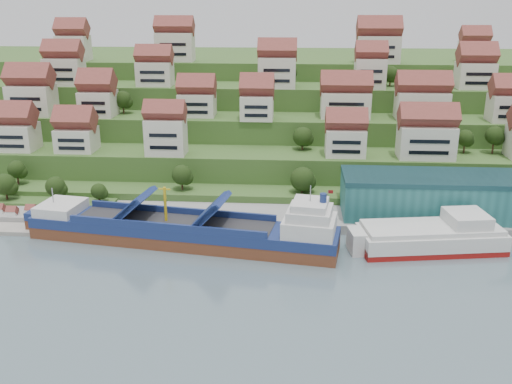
{
  "coord_description": "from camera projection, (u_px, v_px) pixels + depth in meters",
  "views": [
    {
      "loc": [
        9.94,
        -115.1,
        51.96
      ],
      "look_at": [
        1.11,
        14.0,
        8.0
      ],
      "focal_mm": 40.0,
      "sensor_mm": 36.0,
      "label": 1
    }
  ],
  "objects": [
    {
      "name": "flagpole",
      "position": [
        328.0,
        204.0,
        132.14
      ],
      "size": [
        1.28,
        0.16,
        8.0
      ],
      "color": "gray",
      "rests_on": "quay"
    },
    {
      "name": "warehouse",
      "position": [
        468.0,
        196.0,
        136.47
      ],
      "size": [
        60.0,
        15.0,
        10.0
      ],
      "primitive_type": "cube",
      "color": "#266868",
      "rests_on": "quay"
    },
    {
      "name": "second_ship",
      "position": [
        433.0,
        237.0,
        124.02
      ],
      "size": [
        32.15,
        16.01,
        8.92
      ],
      "rotation": [
        0.0,
        0.0,
        0.16
      ],
      "color": "maroon",
      "rests_on": "ground"
    },
    {
      "name": "hillside",
      "position": [
        269.0,
        111.0,
        220.48
      ],
      "size": [
        260.0,
        128.0,
        31.0
      ],
      "color": "#2D4C1E",
      "rests_on": "ground"
    },
    {
      "name": "hillside_village",
      "position": [
        267.0,
        94.0,
        174.73
      ],
      "size": [
        158.15,
        64.13,
        29.78
      ],
      "color": "beige",
      "rests_on": "ground"
    },
    {
      "name": "beach_huts",
      "position": [
        6.0,
        214.0,
        139.44
      ],
      "size": [
        14.4,
        3.7,
        2.2
      ],
      "color": "white",
      "rests_on": "pebble_beach"
    },
    {
      "name": "cargo_ship",
      "position": [
        190.0,
        231.0,
        126.51
      ],
      "size": [
        70.34,
        21.29,
        15.31
      ],
      "rotation": [
        0.0,
        0.0,
        -0.15
      ],
      "color": "brown",
      "rests_on": "ground"
    },
    {
      "name": "hillside_trees",
      "position": [
        242.0,
        128.0,
        163.52
      ],
      "size": [
        135.0,
        62.07,
        29.4
      ],
      "color": "#203712",
      "rests_on": "ground"
    },
    {
      "name": "pebble_beach",
      "position": [
        18.0,
        218.0,
        141.0
      ],
      "size": [
        45.0,
        20.0,
        1.0
      ],
      "primitive_type": "cube",
      "color": "gray",
      "rests_on": "ground"
    },
    {
      "name": "quay",
      "position": [
        334.0,
        219.0,
        138.61
      ],
      "size": [
        180.0,
        14.0,
        2.2
      ],
      "primitive_type": "cube",
      "color": "gray",
      "rests_on": "ground"
    },
    {
      "name": "ground",
      "position": [
        247.0,
        246.0,
        126.08
      ],
      "size": [
        300.0,
        300.0,
        0.0
      ],
      "primitive_type": "plane",
      "color": "slate",
      "rests_on": "ground"
    }
  ]
}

